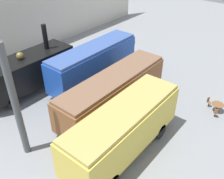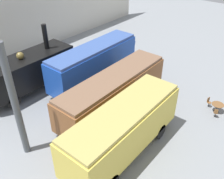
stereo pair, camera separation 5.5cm
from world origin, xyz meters
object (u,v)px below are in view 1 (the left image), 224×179
streamlined_locomotive (99,59)px  visitor_person (168,106)px  passenger_coach_wooden (114,90)px  cafe_table_near (218,105)px  cafe_chair_0 (216,112)px  steam_locomotive (28,70)px  passenger_coach_vintage (124,127)px

streamlined_locomotive → visitor_person: bearing=-96.2°
passenger_coach_wooden → cafe_table_near: (5.18, -6.84, -1.30)m
cafe_chair_0 → steam_locomotive: bearing=102.3°
cafe_table_near → cafe_chair_0: 0.87m
steam_locomotive → passenger_coach_wooden: steam_locomotive is taller
passenger_coach_wooden → cafe_table_near: size_ratio=11.11×
streamlined_locomotive → passenger_coach_vintage: 9.92m
passenger_coach_vintage → cafe_table_near: size_ratio=9.46×
passenger_coach_wooden → visitor_person: (2.12, -3.89, -0.98)m
steam_locomotive → passenger_coach_vintage: steam_locomotive is taller
steam_locomotive → streamlined_locomotive: (5.54, -3.70, 0.12)m
passenger_coach_vintage → cafe_table_near: bearing=-21.9°
passenger_coach_wooden → cafe_chair_0: (4.33, -7.03, -1.41)m
passenger_coach_wooden → visitor_person: passenger_coach_wooden is taller
steam_locomotive → cafe_chair_0: (6.87, -14.97, -1.56)m
passenger_coach_wooden → passenger_coach_vintage: (-3.26, -3.44, 0.26)m
passenger_coach_vintage → cafe_chair_0: (7.60, -3.58, -1.67)m
streamlined_locomotive → passenger_coach_vintage: bearing=-129.2°
steam_locomotive → passenger_coach_wooden: 8.34m
streamlined_locomotive → passenger_coach_wooden: bearing=-125.3°
cafe_table_near → passenger_coach_wooden: bearing=127.1°
streamlined_locomotive → visitor_person: size_ratio=6.90×
steam_locomotive → passenger_coach_wooden: bearing=-72.3°
steam_locomotive → cafe_table_near: 16.74m
steam_locomotive → cafe_chair_0: steam_locomotive is taller
steam_locomotive → visitor_person: bearing=-68.5°
steam_locomotive → cafe_table_near: (7.71, -14.79, -1.46)m
steam_locomotive → passenger_coach_vintage: bearing=-93.7°
steam_locomotive → passenger_coach_vintage: size_ratio=0.94×
streamlined_locomotive → cafe_chair_0: (1.33, -11.27, -1.69)m
passenger_coach_wooden → cafe_table_near: bearing=-52.9°
steam_locomotive → cafe_table_near: bearing=-62.5°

